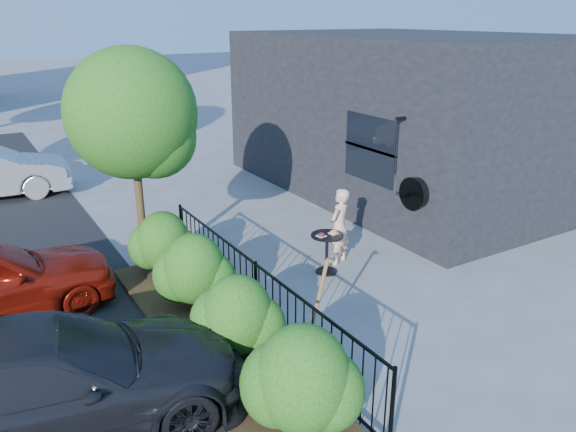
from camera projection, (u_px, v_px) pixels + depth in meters
ground at (338, 303)px, 9.17m from camera, size 120.00×120.00×0.00m
shop_building at (409, 113)px, 14.80m from camera, size 6.22×9.00×4.00m
fence at (256, 295)px, 8.25m from camera, size 0.05×6.05×1.10m
planting_bed at (214, 339)px, 8.09m from camera, size 1.30×6.00×0.08m
shrubs at (215, 294)px, 7.99m from camera, size 1.10×5.60×1.24m
patio_tree at (137, 122)px, 9.37m from camera, size 2.20×2.20×3.94m
cafe_table at (327, 246)px, 10.11m from camera, size 0.59×0.59×0.79m
woman at (339, 227)px, 10.45m from camera, size 0.63×0.55×1.46m
shovel at (314, 319)px, 7.40m from camera, size 0.51×0.20×1.52m
car_darkgrey at (43, 382)px, 6.15m from camera, size 4.77×2.53×1.32m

